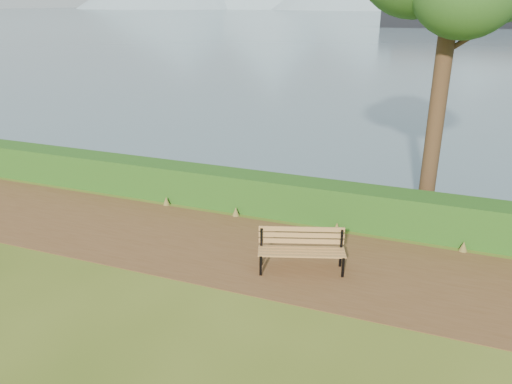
% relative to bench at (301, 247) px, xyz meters
% --- Properties ---
extents(ground, '(140.00, 140.00, 0.00)m').
position_rel_bench_xyz_m(ground, '(-1.28, 0.03, -0.52)').
color(ground, '#495C1A').
rests_on(ground, ground).
extents(path, '(40.00, 3.40, 0.01)m').
position_rel_bench_xyz_m(path, '(-1.28, 0.33, -0.51)').
color(path, brown).
rests_on(path, ground).
extents(hedge, '(32.00, 0.85, 1.00)m').
position_rel_bench_xyz_m(hedge, '(-1.28, 2.63, -0.02)').
color(hedge, '#204D16').
rests_on(hedge, ground).
extents(water, '(700.00, 510.00, 0.00)m').
position_rel_bench_xyz_m(water, '(-1.28, 260.03, -0.51)').
color(water, slate).
rests_on(water, ground).
extents(bench, '(1.87, 1.06, 0.90)m').
position_rel_bench_xyz_m(bench, '(0.00, 0.00, 0.00)').
color(bench, black).
rests_on(bench, ground).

